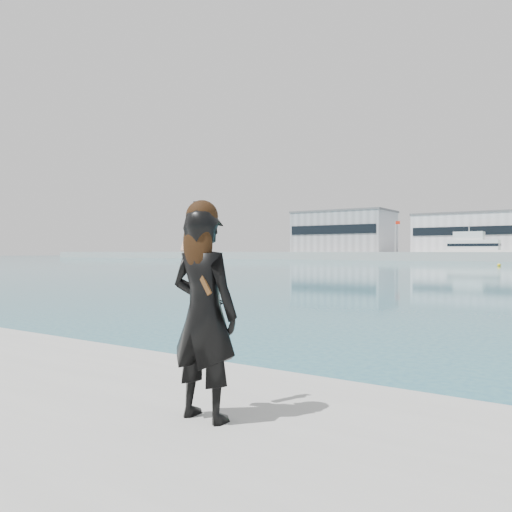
# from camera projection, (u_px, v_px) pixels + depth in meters

# --- Properties ---
(ground) EXTENTS (500.00, 500.00, 0.00)m
(ground) POSITION_uv_depth(u_px,v_px,m) (259.00, 495.00, 4.19)
(ground) COLOR #1A5879
(ground) RESTS_ON ground
(warehouse_grey_left) EXTENTS (26.52, 16.36, 11.50)m
(warehouse_grey_left) POSITION_uv_depth(u_px,v_px,m) (344.00, 232.00, 141.17)
(warehouse_grey_left) COLOR gray
(warehouse_grey_left) RESTS_ON far_quay
(warehouse_white) EXTENTS (24.48, 15.35, 9.50)m
(warehouse_white) POSITION_uv_depth(u_px,v_px,m) (468.00, 233.00, 122.94)
(warehouse_white) COLOR silver
(warehouse_white) RESTS_ON far_quay
(flagpole_left) EXTENTS (1.28, 0.16, 8.00)m
(flagpole_left) POSITION_uv_depth(u_px,v_px,m) (396.00, 234.00, 125.92)
(flagpole_left) COLOR silver
(flagpole_left) RESTS_ON far_quay
(motor_yacht) EXTENTS (18.22, 5.07, 8.50)m
(motor_yacht) POSITION_uv_depth(u_px,v_px,m) (476.00, 250.00, 109.05)
(motor_yacht) COLOR white
(motor_yacht) RESTS_ON ground
(buoy_far) EXTENTS (0.50, 0.50, 0.50)m
(buoy_far) POSITION_uv_depth(u_px,v_px,m) (499.00, 266.00, 70.04)
(buoy_far) COLOR yellow
(buoy_far) RESTS_ON ground
(woman) EXTENTS (0.57, 0.38, 1.65)m
(woman) POSITION_uv_depth(u_px,v_px,m) (203.00, 307.00, 3.69)
(woman) COLOR black
(woman) RESTS_ON near_quay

